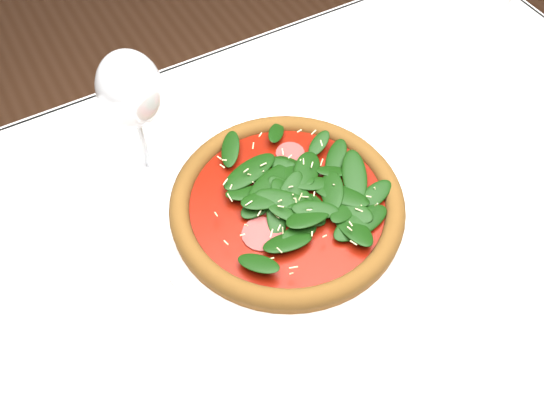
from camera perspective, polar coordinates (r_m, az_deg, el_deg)
dining_table at (r=0.90m, az=4.17°, el=-6.12°), size 1.21×0.81×0.75m
plate at (r=0.82m, az=1.40°, el=-0.66°), size 0.37×0.37×0.02m
pizza at (r=0.81m, az=1.43°, el=0.20°), size 0.36×0.36×0.04m
wine_glass at (r=0.80m, az=-13.16°, el=10.19°), size 0.08×0.08×0.21m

